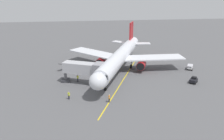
{
  "coord_description": "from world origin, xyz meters",
  "views": [
    {
      "loc": [
        9.91,
        60.37,
        20.93
      ],
      "look_at": [
        2.88,
        10.2,
        3.0
      ],
      "focal_mm": 35.71,
      "sensor_mm": 36.0,
      "label": 1
    }
  ],
  "objects_px": {
    "ground_crew_marshaller": "(69,95)",
    "baggage_cart_near_nose": "(190,67)",
    "airplane": "(120,57)",
    "belt_loader_starboard_side": "(67,66)",
    "ground_crew_loader": "(109,98)",
    "tug_portside": "(194,80)",
    "jet_bridge": "(87,69)",
    "ground_crew_wing_walker": "(78,78)"
  },
  "relations": [
    {
      "from": "ground_crew_wing_walker",
      "to": "baggage_cart_near_nose",
      "type": "height_order",
      "value": "ground_crew_wing_walker"
    },
    {
      "from": "ground_crew_loader",
      "to": "tug_portside",
      "type": "height_order",
      "value": "ground_crew_loader"
    },
    {
      "from": "ground_crew_wing_walker",
      "to": "baggage_cart_near_nose",
      "type": "relative_size",
      "value": 0.58
    },
    {
      "from": "jet_bridge",
      "to": "ground_crew_wing_walker",
      "type": "distance_m",
      "value": 3.99
    },
    {
      "from": "tug_portside",
      "to": "jet_bridge",
      "type": "bearing_deg",
      "value": -6.66
    },
    {
      "from": "baggage_cart_near_nose",
      "to": "belt_loader_starboard_side",
      "type": "relative_size",
      "value": 0.67
    },
    {
      "from": "ground_crew_loader",
      "to": "baggage_cart_near_nose",
      "type": "xyz_separation_m",
      "value": [
        -25.22,
        -16.53,
        -0.23
      ]
    },
    {
      "from": "airplane",
      "to": "baggage_cart_near_nose",
      "type": "distance_m",
      "value": 20.18
    },
    {
      "from": "belt_loader_starboard_side",
      "to": "ground_crew_wing_walker",
      "type": "bearing_deg",
      "value": 106.11
    },
    {
      "from": "ground_crew_loader",
      "to": "tug_portside",
      "type": "distance_m",
      "value": 22.62
    },
    {
      "from": "ground_crew_marshaller",
      "to": "baggage_cart_near_nose",
      "type": "xyz_separation_m",
      "value": [
        -33.23,
        -14.07,
        -0.23
      ]
    },
    {
      "from": "airplane",
      "to": "baggage_cart_near_nose",
      "type": "bearing_deg",
      "value": 175.0
    },
    {
      "from": "ground_crew_marshaller",
      "to": "tug_portside",
      "type": "xyz_separation_m",
      "value": [
        -29.47,
        -4.66,
        -0.18
      ]
    },
    {
      "from": "jet_bridge",
      "to": "ground_crew_wing_walker",
      "type": "height_order",
      "value": "jet_bridge"
    },
    {
      "from": "ground_crew_wing_walker",
      "to": "baggage_cart_near_nose",
      "type": "distance_m",
      "value": 31.84
    },
    {
      "from": "airplane",
      "to": "belt_loader_starboard_side",
      "type": "xyz_separation_m",
      "value": [
        14.62,
        -3.77,
        -3.29
      ]
    },
    {
      "from": "belt_loader_starboard_side",
      "to": "ground_crew_loader",
      "type": "bearing_deg",
      "value": 112.71
    },
    {
      "from": "ground_crew_loader",
      "to": "baggage_cart_near_nose",
      "type": "relative_size",
      "value": 0.58
    },
    {
      "from": "baggage_cart_near_nose",
      "to": "jet_bridge",
      "type": "bearing_deg",
      "value": 12.39
    },
    {
      "from": "ground_crew_loader",
      "to": "baggage_cart_near_nose",
      "type": "height_order",
      "value": "ground_crew_loader"
    },
    {
      "from": "baggage_cart_near_nose",
      "to": "tug_portside",
      "type": "height_order",
      "value": "tug_portside"
    },
    {
      "from": "ground_crew_loader",
      "to": "tug_portside",
      "type": "relative_size",
      "value": 0.63
    },
    {
      "from": "ground_crew_loader",
      "to": "belt_loader_starboard_side",
      "type": "xyz_separation_m",
      "value": [
        9.23,
        -22.04,
        -0.17
      ]
    },
    {
      "from": "jet_bridge",
      "to": "baggage_cart_near_nose",
      "type": "height_order",
      "value": "jet_bridge"
    },
    {
      "from": "airplane",
      "to": "ground_crew_marshaller",
      "type": "xyz_separation_m",
      "value": [
        13.4,
        15.81,
        -3.12
      ]
    },
    {
      "from": "airplane",
      "to": "ground_crew_wing_walker",
      "type": "relative_size",
      "value": 22.35
    },
    {
      "from": "jet_bridge",
      "to": "belt_loader_starboard_side",
      "type": "distance_m",
      "value": 13.36
    },
    {
      "from": "ground_crew_marshaller",
      "to": "tug_portside",
      "type": "relative_size",
      "value": 0.63
    },
    {
      "from": "jet_bridge",
      "to": "ground_crew_wing_walker",
      "type": "relative_size",
      "value": 6.53
    },
    {
      "from": "ground_crew_marshaller",
      "to": "ground_crew_loader",
      "type": "height_order",
      "value": "same"
    },
    {
      "from": "ground_crew_marshaller",
      "to": "ground_crew_loader",
      "type": "distance_m",
      "value": 8.38
    },
    {
      "from": "baggage_cart_near_nose",
      "to": "belt_loader_starboard_side",
      "type": "height_order",
      "value": "belt_loader_starboard_side"
    },
    {
      "from": "ground_crew_wing_walker",
      "to": "baggage_cart_near_nose",
      "type": "bearing_deg",
      "value": -171.4
    },
    {
      "from": "jet_bridge",
      "to": "tug_portside",
      "type": "height_order",
      "value": "jet_bridge"
    },
    {
      "from": "baggage_cart_near_nose",
      "to": "tug_portside",
      "type": "distance_m",
      "value": 10.13
    },
    {
      "from": "jet_bridge",
      "to": "ground_crew_loader",
      "type": "xyz_separation_m",
      "value": [
        -4.06,
        10.1,
        -2.88
      ]
    },
    {
      "from": "ground_crew_wing_walker",
      "to": "belt_loader_starboard_side",
      "type": "distance_m",
      "value": 10.69
    },
    {
      "from": "ground_crew_loader",
      "to": "jet_bridge",
      "type": "bearing_deg",
      "value": -68.11
    },
    {
      "from": "ground_crew_marshaller",
      "to": "baggage_cart_near_nose",
      "type": "relative_size",
      "value": 0.58
    },
    {
      "from": "ground_crew_loader",
      "to": "tug_portside",
      "type": "bearing_deg",
      "value": -161.64
    },
    {
      "from": "ground_crew_wing_walker",
      "to": "belt_loader_starboard_side",
      "type": "bearing_deg",
      "value": -73.89
    },
    {
      "from": "ground_crew_wing_walker",
      "to": "tug_portside",
      "type": "bearing_deg",
      "value": 170.48
    }
  ]
}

